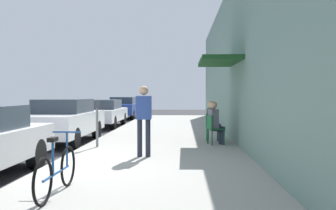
# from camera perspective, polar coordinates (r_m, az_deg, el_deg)

# --- Properties ---
(ground_plane) EXTENTS (60.00, 60.00, 0.00)m
(ground_plane) POSITION_cam_1_polar(r_m,az_deg,el_deg) (8.23, -18.53, -9.72)
(ground_plane) COLOR #2D2D30
(sidewalk_slab) EXTENTS (4.50, 32.00, 0.12)m
(sidewalk_slab) POSITION_cam_1_polar(r_m,az_deg,el_deg) (9.68, -1.46, -7.55)
(sidewalk_slab) COLOR #9E9B93
(sidewalk_slab) RESTS_ON ground_plane
(building_facade) EXTENTS (1.40, 32.00, 5.44)m
(building_facade) POSITION_cam_1_polar(r_m,az_deg,el_deg) (9.76, 12.85, 8.16)
(building_facade) COLOR gray
(building_facade) RESTS_ON ground_plane
(parked_car_1) EXTENTS (1.80, 4.40, 1.45)m
(parked_car_1) POSITION_cam_1_polar(r_m,az_deg,el_deg) (12.45, -16.32, -2.33)
(parked_car_1) COLOR silver
(parked_car_1) RESTS_ON ground_plane
(parked_car_2) EXTENTS (1.80, 4.40, 1.35)m
(parked_car_2) POSITION_cam_1_polar(r_m,az_deg,el_deg) (18.11, -10.33, -1.20)
(parked_car_2) COLOR silver
(parked_car_2) RESTS_ON ground_plane
(parked_car_3) EXTENTS (1.80, 4.40, 1.44)m
(parked_car_3) POSITION_cam_1_polar(r_m,az_deg,el_deg) (24.14, -7.10, -0.36)
(parked_car_3) COLOR navy
(parked_car_3) RESTS_ON ground_plane
(parking_meter) EXTENTS (0.12, 0.10, 1.32)m
(parking_meter) POSITION_cam_1_polar(r_m,az_deg,el_deg) (10.39, -11.22, -2.36)
(parking_meter) COLOR slate
(parking_meter) RESTS_ON sidewalk_slab
(bicycle_0) EXTENTS (0.46, 1.71, 0.90)m
(bicycle_0) POSITION_cam_1_polar(r_m,az_deg,el_deg) (5.65, -17.29, -10.00)
(bicycle_0) COLOR black
(bicycle_0) RESTS_ON sidewalk_slab
(cafe_chair_0) EXTENTS (0.54, 0.54, 0.87)m
(cafe_chair_0) POSITION_cam_1_polar(r_m,az_deg,el_deg) (10.77, 7.24, -3.60)
(cafe_chair_0) COLOR #14592D
(cafe_chair_0) RESTS_ON sidewalk_slab
(seated_patron_0) EXTENTS (0.49, 0.44, 1.29)m
(seated_patron_0) POSITION_cam_1_polar(r_m,az_deg,el_deg) (10.77, 7.54, -2.57)
(seated_patron_0) COLOR #232838
(seated_patron_0) RESTS_ON sidewalk_slab
(cafe_chair_1) EXTENTS (0.52, 0.52, 0.87)m
(cafe_chair_1) POSITION_cam_1_polar(r_m,az_deg,el_deg) (11.70, 6.85, -3.17)
(cafe_chair_1) COLOR #14592D
(cafe_chair_1) RESTS_ON sidewalk_slab
(seated_patron_1) EXTENTS (0.48, 0.42, 1.29)m
(seated_patron_1) POSITION_cam_1_polar(r_m,az_deg,el_deg) (11.68, 7.14, -2.24)
(seated_patron_1) COLOR #232838
(seated_patron_1) RESTS_ON sidewalk_slab
(pedestrian_standing) EXTENTS (0.36, 0.22, 1.70)m
(pedestrian_standing) POSITION_cam_1_polar(r_m,az_deg,el_deg) (8.59, -3.87, -1.62)
(pedestrian_standing) COLOR #232838
(pedestrian_standing) RESTS_ON sidewalk_slab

